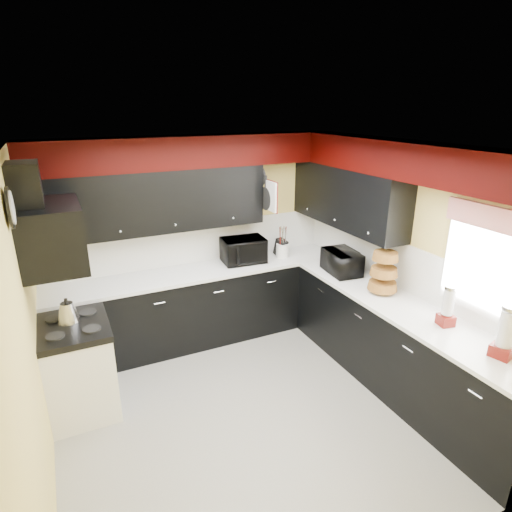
{
  "coord_description": "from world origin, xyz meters",
  "views": [
    {
      "loc": [
        -1.48,
        -3.12,
        2.84
      ],
      "look_at": [
        0.44,
        0.88,
        1.25
      ],
      "focal_mm": 30.0,
      "sensor_mm": 36.0,
      "label": 1
    }
  ],
  "objects_px": {
    "microwave": "(342,262)",
    "knife_block": "(281,248)",
    "toaster_oven": "(244,250)",
    "utensil_crock": "(282,250)",
    "kettle": "(68,312)"
  },
  "relations": [
    {
      "from": "toaster_oven",
      "to": "microwave",
      "type": "xyz_separation_m",
      "value": [
        0.89,
        -0.84,
        -0.02
      ]
    },
    {
      "from": "toaster_oven",
      "to": "utensil_crock",
      "type": "relative_size",
      "value": 2.95
    },
    {
      "from": "utensil_crock",
      "to": "knife_block",
      "type": "distance_m",
      "value": 0.06
    },
    {
      "from": "knife_block",
      "to": "kettle",
      "type": "bearing_deg",
      "value": -177.59
    },
    {
      "from": "microwave",
      "to": "kettle",
      "type": "distance_m",
      "value": 2.99
    },
    {
      "from": "microwave",
      "to": "utensil_crock",
      "type": "distance_m",
      "value": 0.87
    },
    {
      "from": "microwave",
      "to": "kettle",
      "type": "bearing_deg",
      "value": 93.41
    },
    {
      "from": "knife_block",
      "to": "kettle",
      "type": "distance_m",
      "value": 2.71
    },
    {
      "from": "toaster_oven",
      "to": "kettle",
      "type": "relative_size",
      "value": 2.58
    },
    {
      "from": "toaster_oven",
      "to": "kettle",
      "type": "distance_m",
      "value": 2.21
    },
    {
      "from": "toaster_oven",
      "to": "utensil_crock",
      "type": "xyz_separation_m",
      "value": [
        0.53,
        -0.06,
        -0.06
      ]
    },
    {
      "from": "microwave",
      "to": "utensil_crock",
      "type": "bearing_deg",
      "value": 31.15
    },
    {
      "from": "toaster_oven",
      "to": "utensil_crock",
      "type": "distance_m",
      "value": 0.53
    },
    {
      "from": "knife_block",
      "to": "utensil_crock",
      "type": "bearing_deg",
      "value": -102.32
    },
    {
      "from": "microwave",
      "to": "knife_block",
      "type": "height_order",
      "value": "microwave"
    }
  ]
}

